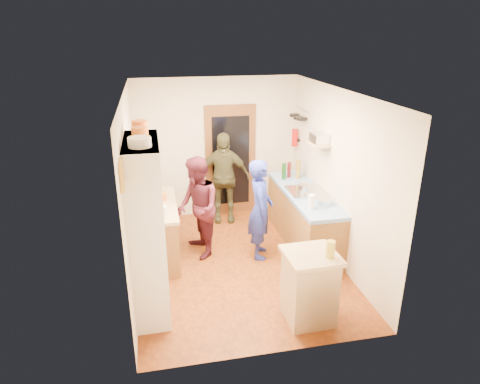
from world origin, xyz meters
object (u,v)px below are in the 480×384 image
object	(u,v)px
right_counter_base	(303,218)
person_left	(199,207)
hutch_body	(148,228)
person_hob	(262,210)
island_base	(309,289)
person_back	(224,178)

from	to	relation	value
right_counter_base	person_left	distance (m)	1.78
hutch_body	person_hob	distance (m)	1.98
island_base	person_back	distance (m)	3.18
person_left	hutch_body	bearing A→B (deg)	-41.10
person_hob	person_left	distance (m)	0.99
right_counter_base	person_back	distance (m)	1.66
island_base	person_hob	distance (m)	1.69
person_back	right_counter_base	bearing A→B (deg)	-35.45
hutch_body	person_left	distance (m)	1.49
hutch_body	right_counter_base	size ratio (longest dim) A/B	1.00
right_counter_base	island_base	size ratio (longest dim) A/B	2.56
right_counter_base	person_hob	world-z (taller)	person_hob
hutch_body	right_counter_base	xyz separation A→B (m)	(2.50, 1.30, -0.68)
person_hob	island_base	bearing A→B (deg)	-162.28
person_left	island_base	bearing A→B (deg)	20.06
hutch_body	person_back	bearing A→B (deg)	60.79
person_hob	person_back	world-z (taller)	person_back
island_base	person_hob	bearing A→B (deg)	95.81
right_counter_base	person_left	bearing A→B (deg)	-178.28
hutch_body	island_base	distance (m)	2.10
island_base	person_left	xyz separation A→B (m)	(-1.11, 1.94, 0.37)
right_counter_base	person_hob	size ratio (longest dim) A/B	1.39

